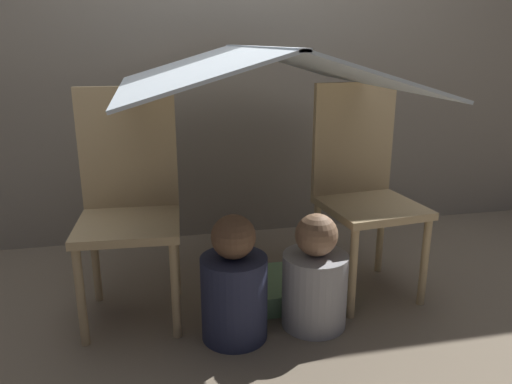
% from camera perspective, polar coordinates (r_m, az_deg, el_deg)
% --- Properties ---
extents(ground_plane, '(8.80, 8.80, 0.00)m').
position_cam_1_polar(ground_plane, '(2.36, 0.46, -13.64)').
color(ground_plane, gray).
extents(wall_back, '(7.00, 0.05, 2.50)m').
position_cam_1_polar(wall_back, '(3.07, -4.01, 17.77)').
color(wall_back, gray).
rests_on(wall_back, ground_plane).
extents(chair_left, '(0.46, 0.46, 1.01)m').
position_cam_1_polar(chair_left, '(2.26, -14.32, -0.54)').
color(chair_left, '#D1B27F').
rests_on(chair_left, ground_plane).
extents(chair_right, '(0.48, 0.48, 1.01)m').
position_cam_1_polar(chair_right, '(2.47, 12.10, 1.07)').
color(chair_right, '#D1B27F').
rests_on(chair_right, ground_plane).
extents(sheet_canopy, '(1.12, 1.34, 0.17)m').
position_cam_1_polar(sheet_canopy, '(2.12, 0.00, 14.08)').
color(sheet_canopy, silver).
extents(person_front, '(0.28, 0.28, 0.54)m').
position_cam_1_polar(person_front, '(2.09, -2.52, -10.80)').
color(person_front, '#2D3351').
rests_on(person_front, ground_plane).
extents(person_second, '(0.28, 0.28, 0.51)m').
position_cam_1_polar(person_second, '(2.20, 6.74, -9.95)').
color(person_second, '#B2B2B7').
rests_on(person_second, ground_plane).
extents(floor_cushion, '(0.47, 0.37, 0.10)m').
position_cam_1_polar(floor_cushion, '(2.49, 4.10, -10.74)').
color(floor_cushion, '#7FB27F').
rests_on(floor_cushion, ground_plane).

